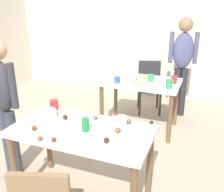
# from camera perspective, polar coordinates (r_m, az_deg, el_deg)

# --- Properties ---
(wall_back) EXTENTS (6.40, 0.10, 2.60)m
(wall_back) POSITION_cam_1_polar(r_m,az_deg,el_deg) (5.09, 11.80, 14.09)
(wall_back) COLOR beige
(wall_back) RESTS_ON ground_plane
(dining_table_near) EXTENTS (1.28, 0.67, 0.75)m
(dining_table_near) POSITION_cam_1_polar(r_m,az_deg,el_deg) (2.39, -6.72, -9.52)
(dining_table_near) COLOR silver
(dining_table_near) RESTS_ON ground_plane
(dining_table_far) EXTENTS (1.11, 0.71, 0.75)m
(dining_table_far) POSITION_cam_1_polar(r_m,az_deg,el_deg) (3.75, 6.40, 1.78)
(dining_table_far) COLOR white
(dining_table_far) RESTS_ON ground_plane
(chair_far_table) EXTENTS (0.51, 0.51, 0.87)m
(chair_far_table) POSITION_cam_1_polar(r_m,az_deg,el_deg) (4.45, 8.36, 2.82)
(chair_far_table) COLOR #2D2D33
(chair_far_table) RESTS_ON ground_plane
(person_girl_near) EXTENTS (0.45, 0.27, 1.49)m
(person_girl_near) POSITION_cam_1_polar(r_m,az_deg,el_deg) (2.84, -23.06, -0.53)
(person_girl_near) COLOR #383D4C
(person_girl_near) RESTS_ON ground_plane
(person_adult_far) EXTENTS (0.45, 0.27, 1.61)m
(person_adult_far) POSITION_cam_1_polar(r_m,az_deg,el_deg) (4.24, 15.50, 8.05)
(person_adult_far) COLOR #28282D
(person_adult_far) RESTS_ON ground_plane
(mixing_bowl) EXTENTS (0.18, 0.18, 0.08)m
(mixing_bowl) POSITION_cam_1_polar(r_m,az_deg,el_deg) (2.58, -14.30, -3.94)
(mixing_bowl) COLOR white
(mixing_bowl) RESTS_ON dining_table_near
(soda_can) EXTENTS (0.07, 0.07, 0.12)m
(soda_can) POSITION_cam_1_polar(r_m,az_deg,el_deg) (2.26, -5.97, -6.44)
(soda_can) COLOR #198438
(soda_can) RESTS_ON dining_table_near
(fork_near) EXTENTS (0.17, 0.02, 0.01)m
(fork_near) POSITION_cam_1_polar(r_m,az_deg,el_deg) (1.98, 4.47, -12.54)
(fork_near) COLOR silver
(fork_near) RESTS_ON dining_table_near
(cup_near_0) EXTENTS (0.09, 0.09, 0.11)m
(cup_near_0) POSITION_cam_1_polar(r_m,az_deg,el_deg) (2.76, -12.83, -1.94)
(cup_near_0) COLOR red
(cup_near_0) RESTS_ON dining_table_near
(cup_near_1) EXTENTS (0.09, 0.09, 0.12)m
(cup_near_1) POSITION_cam_1_polar(r_m,az_deg,el_deg) (2.31, 2.18, -5.86)
(cup_near_1) COLOR white
(cup_near_1) RESTS_ON dining_table_near
(cake_ball_0) EXTENTS (0.04, 0.04, 0.04)m
(cake_ball_0) POSITION_cam_1_polar(r_m,az_deg,el_deg) (2.49, -3.68, -4.83)
(cake_ball_0) COLOR brown
(cake_ball_0) RESTS_ON dining_table_near
(cake_ball_1) EXTENTS (0.04, 0.04, 0.04)m
(cake_ball_1) POSITION_cam_1_polar(r_m,az_deg,el_deg) (2.17, -12.89, -9.47)
(cake_ball_1) COLOR brown
(cake_ball_1) RESTS_ON dining_table_near
(cake_ball_2) EXTENTS (0.04, 0.04, 0.04)m
(cake_ball_2) POSITION_cam_1_polar(r_m,az_deg,el_deg) (2.42, 8.82, -5.88)
(cake_ball_2) COLOR #3D2319
(cake_ball_2) RESTS_ON dining_table_near
(cake_ball_3) EXTENTS (0.05, 0.05, 0.05)m
(cake_ball_3) POSITION_cam_1_polar(r_m,az_deg,el_deg) (2.10, -1.26, -9.86)
(cake_ball_3) COLOR #3D2319
(cake_ball_3) RESTS_ON dining_table_near
(cake_ball_4) EXTENTS (0.04, 0.04, 0.04)m
(cake_ball_4) POSITION_cam_1_polar(r_m,az_deg,el_deg) (2.21, -15.77, -9.11)
(cake_ball_4) COLOR brown
(cake_ball_4) RESTS_ON dining_table_near
(cake_ball_5) EXTENTS (0.05, 0.05, 0.05)m
(cake_ball_5) POSITION_cam_1_polar(r_m,az_deg,el_deg) (2.24, 1.33, -7.66)
(cake_ball_5) COLOR brown
(cake_ball_5) RESTS_ON dining_table_near
(cake_ball_6) EXTENTS (0.04, 0.04, 0.04)m
(cake_ball_6) POSITION_cam_1_polar(r_m,az_deg,el_deg) (2.38, -17.03, -6.89)
(cake_ball_6) COLOR brown
(cake_ball_6) RESTS_ON dining_table_near
(cake_ball_7) EXTENTS (0.04, 0.04, 0.04)m
(cake_ball_7) POSITION_cam_1_polar(r_m,az_deg,el_deg) (2.41, 3.85, -5.69)
(cake_ball_7) COLOR brown
(cake_ball_7) RESTS_ON dining_table_near
(cake_ball_8) EXTENTS (0.05, 0.05, 0.05)m
(cake_ball_8) POSITION_cam_1_polar(r_m,az_deg,el_deg) (2.52, -10.43, -4.68)
(cake_ball_8) COLOR #3D2319
(cake_ball_8) RESTS_ON dining_table_near
(pitcher_far) EXTENTS (0.13, 0.13, 0.26)m
(pitcher_far) POSITION_cam_1_polar(r_m,az_deg,el_deg) (3.56, 4.39, 4.93)
(pitcher_far) COLOR white
(pitcher_far) RESTS_ON dining_table_far
(cup_far_0) EXTENTS (0.08, 0.08, 0.09)m
(cup_far_0) POSITION_cam_1_polar(r_m,az_deg,el_deg) (3.58, 1.16, 3.64)
(cup_far_0) COLOR #3351B2
(cup_far_0) RESTS_ON dining_table_far
(cup_far_1) EXTENTS (0.08, 0.08, 0.11)m
(cup_far_1) POSITION_cam_1_polar(r_m,az_deg,el_deg) (3.66, 13.71, 3.61)
(cup_far_1) COLOR red
(cup_far_1) RESTS_ON dining_table_far
(cup_far_2) EXTENTS (0.08, 0.08, 0.10)m
(cup_far_2) POSITION_cam_1_polar(r_m,az_deg,el_deg) (3.70, 8.71, 4.04)
(cup_far_2) COLOR green
(cup_far_2) RESTS_ON dining_table_far
(cup_far_3) EXTENTS (0.09, 0.09, 0.12)m
(cup_far_3) POSITION_cam_1_polar(r_m,az_deg,el_deg) (3.43, 12.64, 2.64)
(cup_far_3) COLOR green
(cup_far_3) RESTS_ON dining_table_far
(donut_far_0) EXTENTS (0.13, 0.13, 0.04)m
(donut_far_0) POSITION_cam_1_polar(r_m,az_deg,el_deg) (3.37, 10.91, 1.74)
(donut_far_0) COLOR white
(donut_far_0) RESTS_ON dining_table_far
(donut_far_1) EXTENTS (0.13, 0.13, 0.04)m
(donut_far_1) POSITION_cam_1_polar(r_m,az_deg,el_deg) (3.50, 9.87, 2.52)
(donut_far_1) COLOR white
(donut_far_1) RESTS_ON dining_table_far
(donut_far_2) EXTENTS (0.10, 0.10, 0.03)m
(donut_far_2) POSITION_cam_1_polar(r_m,az_deg,el_deg) (3.77, 4.53, 3.99)
(donut_far_2) COLOR brown
(donut_far_2) RESTS_ON dining_table_far
(donut_far_3) EXTENTS (0.12, 0.12, 0.03)m
(donut_far_3) POSITION_cam_1_polar(r_m,az_deg,el_deg) (3.85, 7.61, 4.26)
(donut_far_3) COLOR gold
(donut_far_3) RESTS_ON dining_table_far
(donut_far_4) EXTENTS (0.10, 0.10, 0.03)m
(donut_far_4) POSITION_cam_1_polar(r_m,az_deg,el_deg) (3.51, 6.16, 2.69)
(donut_far_4) COLOR gold
(donut_far_4) RESTS_ON dining_table_far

